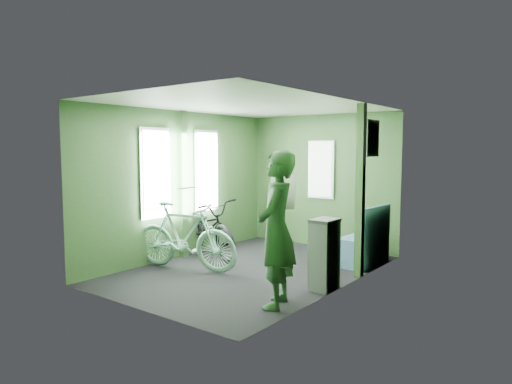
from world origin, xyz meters
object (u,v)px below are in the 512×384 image
passenger (277,229)px  waste_box (324,254)px  bicycle_mint (185,270)px  bicycle_black (209,256)px  bench_seat (364,247)px

passenger → waste_box: size_ratio=1.94×
bicycle_mint → passenger: bearing=-116.4°
bicycle_black → bench_seat: bench_seat is taller
bicycle_black → waste_box: bearing=-78.3°
bicycle_black → waste_box: (2.32, -0.44, 0.43)m
waste_box → bicycle_mint: bearing=-169.0°
passenger → bicycle_black: bearing=-141.8°
waste_box → passenger: bearing=-99.0°
bicycle_mint → bench_seat: bench_seat is taller
bench_seat → bicycle_black: bearing=-152.7°
waste_box → bench_seat: 1.44m
bicycle_mint → waste_box: 2.09m
passenger → bench_seat: (0.02, 2.26, -0.59)m
bicycle_black → passenger: (2.19, -1.27, 0.85)m
bicycle_mint → waste_box: waste_box is taller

